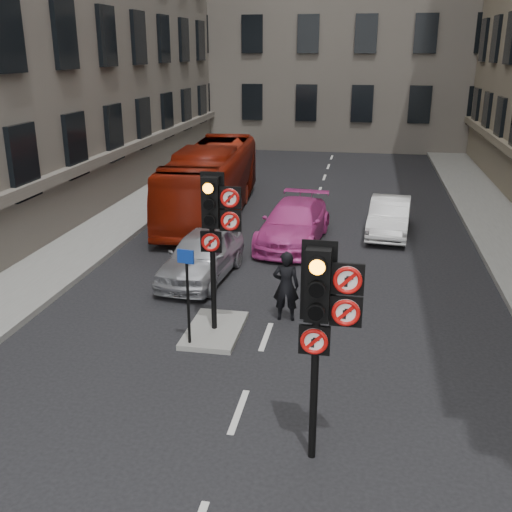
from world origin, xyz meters
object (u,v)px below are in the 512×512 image
(car_pink, at_px, (294,223))
(info_sign, at_px, (187,284))
(bus_red, at_px, (211,181))
(signal_near, at_px, (323,309))
(car_white, at_px, (389,217))
(car_silver, at_px, (202,255))
(motorcycle, at_px, (317,301))
(signal_far, at_px, (216,219))
(motorcyclist, at_px, (286,286))

(car_pink, height_order, info_sign, info_sign)
(bus_red, distance_m, info_sign, 11.03)
(signal_near, xyz_separation_m, car_white, (1.43, 12.62, -1.95))
(car_white, distance_m, bus_red, 6.89)
(car_silver, bearing_deg, motorcycle, -29.09)
(car_white, height_order, info_sign, info_sign)
(signal_far, height_order, info_sign, signal_far)
(motorcyclist, height_order, info_sign, info_sign)
(motorcyclist, bearing_deg, signal_far, 31.49)
(signal_near, height_order, bus_red, signal_near)
(bus_red, xyz_separation_m, motorcycle, (4.84, -8.98, -0.82))
(car_white, bearing_deg, motorcycle, -99.01)
(car_pink, xyz_separation_m, motorcycle, (1.28, -6.00, -0.16))
(signal_near, bearing_deg, bus_red, 110.69)
(signal_far, distance_m, motorcycle, 3.22)
(motorcycle, bearing_deg, car_white, 75.04)
(signal_near, relative_size, car_pink, 0.76)
(signal_near, bearing_deg, car_white, 83.53)
(car_pink, bearing_deg, info_sign, -94.81)
(info_sign, bearing_deg, motorcyclist, 55.10)
(car_white, xyz_separation_m, car_pink, (-3.15, -1.62, 0.05))
(signal_far, distance_m, motorcyclist, 2.53)
(signal_near, distance_m, car_pink, 11.30)
(car_pink, relative_size, motorcycle, 2.68)
(motorcycle, relative_size, motorcyclist, 1.02)
(car_white, bearing_deg, signal_far, -110.25)
(motorcyclist, bearing_deg, bus_red, -69.38)
(car_silver, relative_size, car_pink, 0.84)
(signal_far, bearing_deg, info_sign, -118.26)
(signal_far, xyz_separation_m, bus_red, (-2.68, 9.99, -1.36))
(car_pink, height_order, motorcyclist, motorcyclist)
(motorcycle, distance_m, info_sign, 3.31)
(car_silver, height_order, motorcyclist, motorcyclist)
(signal_near, xyz_separation_m, car_pink, (-1.72, 11.00, -1.90))
(car_pink, bearing_deg, motorcyclist, -80.13)
(car_white, distance_m, info_sign, 10.47)
(car_pink, height_order, motorcycle, car_pink)
(signal_far, height_order, bus_red, signal_far)
(car_pink, relative_size, info_sign, 2.21)
(signal_near, relative_size, car_white, 0.93)
(signal_far, relative_size, car_pink, 0.76)
(signal_near, xyz_separation_m, car_silver, (-3.87, 7.31, -1.91))
(signal_far, distance_m, info_sign, 1.51)
(car_silver, relative_size, motorcyclist, 2.31)
(car_pink, distance_m, info_sign, 7.97)
(signal_near, bearing_deg, motorcycle, 95.03)
(car_pink, xyz_separation_m, info_sign, (-1.32, -7.82, 0.82))
(motorcycle, xyz_separation_m, info_sign, (-2.60, -1.82, 0.97))
(car_silver, relative_size, info_sign, 1.85)
(signal_near, relative_size, signal_far, 1.00)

